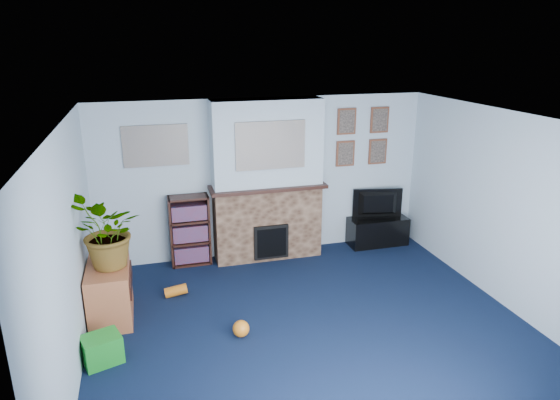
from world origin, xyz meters
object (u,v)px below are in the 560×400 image
object	(u,v)px
bookshelf	(190,232)
sideboard	(110,291)
tv_stand	(377,231)
television	(379,204)

from	to	relation	value
bookshelf	sideboard	size ratio (longest dim) A/B	1.22
tv_stand	bookshelf	size ratio (longest dim) A/B	0.90
television	bookshelf	world-z (taller)	bookshelf
tv_stand	bookshelf	distance (m)	3.01
tv_stand	television	size ratio (longest dim) A/B	1.18
bookshelf	sideboard	distance (m)	1.68
television	sideboard	xyz separation A→B (m)	(-4.07, -1.22, -0.33)
television	sideboard	size ratio (longest dim) A/B	0.94
television	sideboard	bearing A→B (deg)	27.50
sideboard	tv_stand	bearing A→B (deg)	16.37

